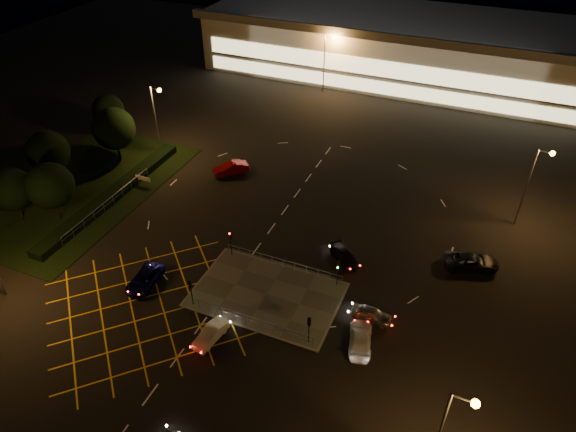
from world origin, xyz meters
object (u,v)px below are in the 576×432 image
at_px(car_east_grey, 471,261).
at_px(car_approach_white, 360,339).
at_px(signal_ne, 338,268).
at_px(car_circ_red, 231,168).
at_px(car_far_dkgrey, 345,256).
at_px(signal_nw, 231,238).
at_px(car_queue_white, 211,334).
at_px(signal_se, 309,325).
at_px(signal_sw, 191,287).
at_px(car_left_blue, 145,279).
at_px(car_right_silver, 372,314).

height_order(car_east_grey, car_approach_white, car_east_grey).
xyz_separation_m(signal_ne, car_circ_red, (-20.07, 15.02, -1.58)).
bearing_deg(car_circ_red, car_far_dkgrey, 15.85).
bearing_deg(signal_nw, car_queue_white, -71.32).
bearing_deg(signal_se, signal_nw, -33.65).
relative_size(car_queue_white, car_east_grey, 0.70).
xyz_separation_m(signal_se, car_circ_red, (-20.07, 23.00, -1.58)).
bearing_deg(car_approach_white, car_queue_white, 6.41).
distance_m(signal_ne, car_east_grey, 14.70).
bearing_deg(car_approach_white, signal_ne, -69.82).
bearing_deg(signal_nw, car_east_grey, 18.65).
bearing_deg(car_far_dkgrey, signal_sw, 176.93).
distance_m(car_left_blue, car_approach_white, 22.34).
xyz_separation_m(signal_sw, car_approach_white, (16.29, 1.68, -1.65)).
xyz_separation_m(signal_sw, car_queue_white, (3.72, -3.01, -1.72)).
bearing_deg(signal_nw, signal_se, -33.65).
xyz_separation_m(signal_ne, car_east_grey, (12.13, 8.15, -1.59)).
xyz_separation_m(signal_se, car_far_dkgrey, (-0.48, 11.96, -1.75)).
xyz_separation_m(signal_sw, car_circ_red, (-8.07, 23.00, -1.58)).
relative_size(car_queue_white, car_circ_red, 0.83).
relative_size(signal_ne, car_queue_white, 0.80).
bearing_deg(signal_sw, car_far_dkgrey, -133.93).
xyz_separation_m(signal_nw, car_east_grey, (24.13, 8.15, -1.59)).
bearing_deg(car_left_blue, signal_se, -6.90).
bearing_deg(car_east_grey, car_far_dkgrey, 89.66).
height_order(signal_sw, signal_nw, same).
height_order(signal_se, car_left_blue, signal_se).
bearing_deg(car_approach_white, signal_sw, -8.15).
relative_size(signal_nw, car_circ_red, 0.66).
xyz_separation_m(signal_nw, car_far_dkgrey, (11.52, 3.98, -1.75)).
relative_size(signal_sw, car_east_grey, 0.56).
height_order(car_left_blue, car_east_grey, car_east_grey).
bearing_deg(signal_nw, car_right_silver, -10.44).
height_order(signal_nw, car_approach_white, signal_nw).
distance_m(signal_nw, car_queue_white, 11.73).
bearing_deg(signal_sw, car_queue_white, 141.03).
xyz_separation_m(signal_ne, car_far_dkgrey, (-0.48, 3.98, -1.75)).
bearing_deg(signal_ne, signal_nw, 180.00).
bearing_deg(car_east_grey, signal_nw, 90.01).
relative_size(signal_se, car_circ_red, 0.66).
bearing_deg(signal_nw, car_circ_red, 118.27).
bearing_deg(signal_sw, car_approach_white, -174.12).
bearing_deg(car_approach_white, car_far_dkgrey, -79.16).
distance_m(signal_sw, car_queue_white, 5.08).
bearing_deg(car_approach_white, car_right_silver, -106.48).
height_order(signal_nw, car_far_dkgrey, signal_nw).
height_order(car_queue_white, car_far_dkgrey, car_queue_white).
xyz_separation_m(signal_ne, car_left_blue, (-18.03, -7.36, -1.68)).
relative_size(signal_nw, car_queue_white, 0.80).
relative_size(signal_se, car_right_silver, 0.82).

